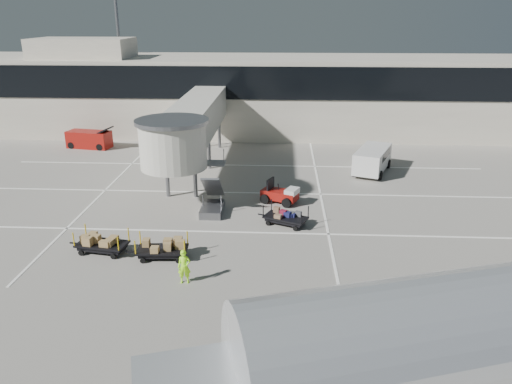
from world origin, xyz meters
The scene contains 11 objects.
ground centered at (0.00, 0.00, 0.00)m, with size 140.00×140.00×0.00m, color #9F998E.
lane_markings centered at (-0.67, 9.33, 0.01)m, with size 40.00×30.00×0.02m.
terminal centered at (-0.35, 29.94, 4.11)m, with size 64.00×12.11×15.20m.
jet_bridge centered at (-3.97, 12.26, 4.28)m, with size 5.70×20.40×6.03m.
baggage_tug centered at (3.09, 7.16, 0.60)m, with size 2.78×2.39×1.64m.
suitcase_cart centered at (3.48, 3.26, 0.46)m, with size 3.25×2.28×1.27m.
box_cart_near centered at (-3.20, -1.51, 0.49)m, with size 3.35×1.49×1.30m.
box_cart_far centered at (-6.75, -1.15, 0.55)m, with size 3.44×1.79×1.32m.
ground_worker centered at (-1.51, -4.07, 0.87)m, with size 0.63×0.42×1.74m, color #9BF91A.
minivan centered at (10.65, 14.78, 1.20)m, with size 3.90×5.66×1.99m.
belt_loader centered at (-15.70, 21.26, 0.82)m, with size 4.67×2.45×2.15m.
Camera 1 is at (3.12, -25.39, 12.48)m, focal length 35.00 mm.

